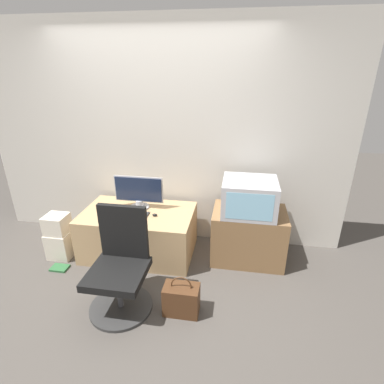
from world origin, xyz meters
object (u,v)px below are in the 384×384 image
at_px(crt_tv, 249,197).
at_px(handbag, 181,299).
at_px(keyboard, 133,213).
at_px(main_monitor, 139,193).
at_px(mouse, 155,215).
at_px(cardboard_box_lower, 61,244).
at_px(office_chair, 120,270).
at_px(book, 60,268).

relative_size(crt_tv, handbag, 1.46).
bearing_deg(keyboard, main_monitor, 83.74).
xyz_separation_m(mouse, cardboard_box_lower, (-1.11, -0.16, -0.40)).
bearing_deg(cardboard_box_lower, crt_tv, 7.83).
xyz_separation_m(main_monitor, office_chair, (0.12, -0.96, -0.35)).
bearing_deg(office_chair, keyboard, 100.31).
distance_m(mouse, cardboard_box_lower, 1.19).
relative_size(main_monitor, crt_tv, 1.01).
bearing_deg(book, mouse, 21.79).
xyz_separation_m(cardboard_box_lower, book, (0.10, -0.24, -0.15)).
bearing_deg(mouse, cardboard_box_lower, -171.61).
bearing_deg(mouse, main_monitor, 141.81).
xyz_separation_m(crt_tv, office_chair, (-1.13, -0.91, -0.41)).
relative_size(keyboard, office_chair, 0.37).
height_order(crt_tv, office_chair, crt_tv).
distance_m(keyboard, crt_tv, 1.30).
xyz_separation_m(cardboard_box_lower, handbag, (1.57, -0.63, -0.01)).
height_order(crt_tv, handbag, crt_tv).
relative_size(keyboard, handbag, 0.90).
height_order(main_monitor, keyboard, main_monitor).
relative_size(main_monitor, keyboard, 1.63).
xyz_separation_m(mouse, crt_tv, (1.02, 0.13, 0.24)).
bearing_deg(keyboard, crt_tv, 5.28).
bearing_deg(handbag, book, 164.86).
height_order(keyboard, cardboard_box_lower, keyboard).
bearing_deg(main_monitor, cardboard_box_lower, -158.28).
distance_m(crt_tv, handbag, 1.26).
bearing_deg(main_monitor, keyboard, -96.26).
height_order(office_chair, handbag, office_chair).
xyz_separation_m(office_chair, handbag, (0.56, -0.02, -0.24)).
bearing_deg(mouse, book, -158.21).
distance_m(keyboard, cardboard_box_lower, 0.96).
relative_size(cardboard_box_lower, handbag, 0.80).
xyz_separation_m(mouse, handbag, (0.45, -0.80, -0.41)).
xyz_separation_m(keyboard, handbag, (0.71, -0.81, -0.40)).
relative_size(office_chair, handbag, 2.43).
bearing_deg(main_monitor, handbag, -54.94).
height_order(mouse, book, mouse).
bearing_deg(handbag, cardboard_box_lower, 157.95).
height_order(cardboard_box_lower, book, cardboard_box_lower).
distance_m(main_monitor, crt_tv, 1.26).
xyz_separation_m(crt_tv, cardboard_box_lower, (-2.13, -0.29, -0.63)).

